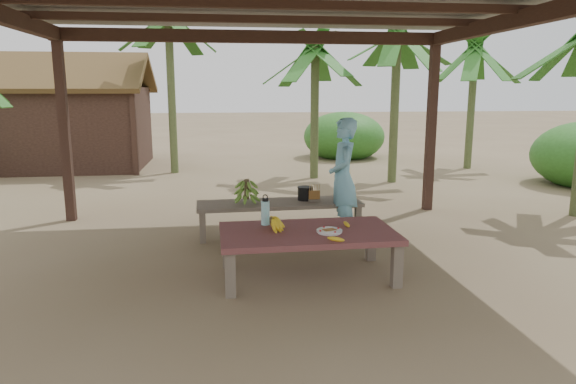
{
  "coord_description": "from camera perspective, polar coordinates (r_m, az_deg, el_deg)",
  "views": [
    {
      "loc": [
        -0.53,
        -5.57,
        1.93
      ],
      "look_at": [
        0.2,
        0.05,
        0.8
      ],
      "focal_mm": 32.0,
      "sensor_mm": 36.0,
      "label": 1
    }
  ],
  "objects": [
    {
      "name": "banana_plant_nw",
      "position": [
        12.42,
        -13.13,
        17.34
      ],
      "size": [
        1.8,
        1.8,
        3.81
      ],
      "color": "#596638",
      "rests_on": "ground"
    },
    {
      "name": "loose_banana_front",
      "position": [
        4.96,
        5.35,
        -5.24
      ],
      "size": [
        0.18,
        0.08,
        0.04
      ],
      "primitive_type": "ellipsoid",
      "rotation": [
        0.0,
        0.0,
        1.38
      ],
      "color": "yellow",
      "rests_on": "work_table"
    },
    {
      "name": "skewer_rack",
      "position": [
        6.91,
        2.95,
        -0.08
      ],
      "size": [
        0.18,
        0.09,
        0.24
      ],
      "primitive_type": null,
      "rotation": [
        0.0,
        0.0,
        0.04
      ],
      "color": "#A57F47",
      "rests_on": "bench"
    },
    {
      "name": "plate",
      "position": [
        5.24,
        4.62,
        -4.36
      ],
      "size": [
        0.26,
        0.26,
        0.04
      ],
      "color": "white",
      "rests_on": "work_table"
    },
    {
      "name": "hut",
      "position": [
        14.16,
        -23.86,
        6.97
      ],
      "size": [
        4.4,
        3.43,
        2.85
      ],
      "color": "black",
      "rests_on": "ground"
    },
    {
      "name": "banana_plant_n",
      "position": [
        11.34,
        3.03,
        14.46
      ],
      "size": [
        1.8,
        1.8,
        3.05
      ],
      "color": "#596638",
      "rests_on": "ground"
    },
    {
      "name": "pavilion",
      "position": [
        5.64,
        -2.19,
        19.94
      ],
      "size": [
        6.6,
        5.6,
        2.95
      ],
      "color": "black",
      "rests_on": "ground"
    },
    {
      "name": "work_table",
      "position": [
        5.34,
        2.2,
        -4.98
      ],
      "size": [
        1.82,
        1.04,
        0.5
      ],
      "rotation": [
        0.0,
        0.0,
        0.02
      ],
      "color": "brown",
      "rests_on": "ground"
    },
    {
      "name": "banana_plant_ne",
      "position": [
        11.06,
        12.03,
        15.7
      ],
      "size": [
        1.8,
        1.8,
        3.32
      ],
      "color": "#596638",
      "rests_on": "ground"
    },
    {
      "name": "ripe_banana_bunch",
      "position": [
        5.31,
        -1.9,
        -3.47
      ],
      "size": [
        0.26,
        0.23,
        0.15
      ],
      "primitive_type": null,
      "rotation": [
        0.0,
        0.0,
        0.04
      ],
      "color": "yellow",
      "rests_on": "work_table"
    },
    {
      "name": "ground",
      "position": [
        5.91,
        -1.87,
        -7.76
      ],
      "size": [
        80.0,
        80.0,
        0.0
      ],
      "primitive_type": "plane",
      "color": "brown",
      "rests_on": "ground"
    },
    {
      "name": "bench",
      "position": [
        6.91,
        -0.95,
        -1.56
      ],
      "size": [
        2.22,
        0.69,
        0.45
      ],
      "rotation": [
        0.0,
        0.0,
        0.04
      ],
      "color": "brown",
      "rests_on": "ground"
    },
    {
      "name": "water_flask",
      "position": [
        5.52,
        -2.53,
        -2.24
      ],
      "size": [
        0.09,
        0.09,
        0.33
      ],
      "color": "#3FBDC6",
      "rests_on": "work_table"
    },
    {
      "name": "loose_banana_side",
      "position": [
        5.51,
        6.54,
        -3.58
      ],
      "size": [
        0.07,
        0.15,
        0.04
      ],
      "primitive_type": "ellipsoid",
      "rotation": [
        0.0,
        0.0,
        0.21
      ],
      "color": "yellow",
      "rests_on": "work_table"
    },
    {
      "name": "green_banana_stalk",
      "position": [
        6.81,
        -4.62,
        0.14
      ],
      "size": [
        0.3,
        0.3,
        0.34
      ],
      "primitive_type": null,
      "rotation": [
        0.0,
        0.0,
        0.04
      ],
      "color": "#598C2D",
      "rests_on": "bench"
    },
    {
      "name": "cooking_pot",
      "position": [
        7.01,
        1.93,
        -0.18
      ],
      "size": [
        0.21,
        0.21,
        0.18
      ],
      "primitive_type": "cylinder",
      "color": "black",
      "rests_on": "bench"
    },
    {
      "name": "woman",
      "position": [
        6.78,
        6.13,
        1.55
      ],
      "size": [
        0.43,
        0.61,
        1.58
      ],
      "primitive_type": "imported",
      "rotation": [
        0.0,
        0.0,
        -1.66
      ],
      "color": "#7BC9E9",
      "rests_on": "ground"
    },
    {
      "name": "banana_plant_far",
      "position": [
        13.54,
        20.02,
        13.66
      ],
      "size": [
        1.8,
        1.8,
        3.14
      ],
      "color": "#596638",
      "rests_on": "ground"
    }
  ]
}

